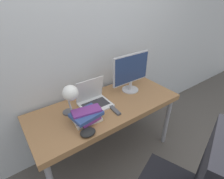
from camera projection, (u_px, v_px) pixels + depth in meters
The scene contains 9 objects.
ground_plane at pixel (124, 173), 1.95m from camera, with size 12.00×12.00×0.00m, color #514C47.
wall_back at pixel (84, 43), 1.80m from camera, with size 8.00×0.05×2.60m.
desk at pixel (106, 110), 1.84m from camera, with size 1.57×0.66×0.74m.
laptop at pixel (94, 100), 1.79m from camera, with size 0.31×0.26×0.27m.
monitor at pixel (131, 71), 1.94m from camera, with size 0.48×0.19×0.44m.
desk_lamp at pixel (70, 95), 1.47m from camera, with size 0.14×0.25×0.35m.
book_stack at pixel (87, 116), 1.55m from camera, with size 0.29×0.22×0.11m.
tv_remote at pixel (115, 110), 1.70m from camera, with size 0.05×0.16×0.02m.
game_controller at pixel (88, 132), 1.43m from camera, with size 0.13×0.11×0.04m.
Camera 1 is at (-0.82, -0.91, 1.79)m, focal length 28.00 mm.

